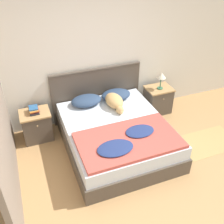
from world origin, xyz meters
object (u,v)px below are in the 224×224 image
nightstand_right (158,100)px  book_stack (34,110)px  table_lamp (161,76)px  bed (116,136)px  dog (115,101)px  pillow_left (86,101)px  pillow_right (116,95)px  nightstand_left (37,125)px

nightstand_right → book_stack: book_stack is taller
nightstand_right → table_lamp: (-0.00, -0.03, 0.54)m
bed → dog: 0.63m
pillow_left → pillow_right: bearing=0.0°
nightstand_right → table_lamp: table_lamp is taller
nightstand_right → dog: size_ratio=0.82×
nightstand_right → nightstand_left: bearing=180.0°
nightstand_right → book_stack: bearing=179.6°
pillow_right → dog: bearing=-116.9°
book_stack → pillow_right: bearing=-0.6°
nightstand_left → book_stack: (0.00, 0.01, 0.32)m
nightstand_left → pillow_right: pillow_right is taller
pillow_right → dog: (-0.12, -0.24, 0.02)m
bed → nightstand_right: size_ratio=3.60×
pillow_right → dog: 0.27m
pillow_right → book_stack: pillow_right is taller
bed → table_lamp: (1.21, 0.71, 0.56)m
book_stack → table_lamp: bearing=-1.0°
nightstand_left → pillow_left: size_ratio=0.99×
dog → nightstand_left: bearing=170.2°
table_lamp → nightstand_left: bearing=179.3°
bed → pillow_right: (0.29, 0.74, 0.33)m
nightstand_right → pillow_right: 0.97m
bed → nightstand_right: nightstand_right is taller
dog → table_lamp: table_lamp is taller
bed → pillow_right: 0.86m
pillow_right → bed: bearing=-111.4°
pillow_left → bed: bearing=-68.6°
pillow_left → dog: 0.51m
book_stack → table_lamp: size_ratio=0.65×
book_stack → bed: bearing=-31.8°
bed → table_lamp: table_lamp is taller
nightstand_left → book_stack: book_stack is taller
book_stack → nightstand_right: bearing=-0.4°
nightstand_right → table_lamp: size_ratio=1.57×
nightstand_right → dog: 1.12m
nightstand_left → pillow_left: bearing=-0.1°
dog → table_lamp: 1.08m
nightstand_left → pillow_right: (1.50, -0.00, 0.31)m
nightstand_right → book_stack: (-2.42, 0.01, 0.32)m
nightstand_right → pillow_left: pillow_left is taller
bed → nightstand_left: size_ratio=3.60×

